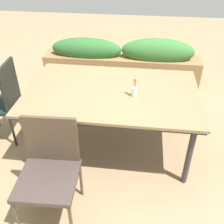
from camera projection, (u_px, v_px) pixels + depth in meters
name	position (u px, v px, depth m)	size (l,w,h in m)	color
ground_plane	(116.00, 146.00, 3.22)	(12.00, 12.00, 0.00)	#9E7F5B
dining_table	(112.00, 95.00, 2.85)	(1.85, 1.18, 0.76)	#8C704C
chair_end_left	(4.00, 98.00, 3.07)	(0.44, 0.44, 1.00)	black
chair_near_left	(49.00, 166.00, 2.24)	(0.51, 0.51, 0.93)	#443734
flower_vase	(135.00, 87.00, 2.67)	(0.05, 0.05, 0.25)	silver
planter_box	(122.00, 63.00, 4.29)	(2.51, 0.38, 0.82)	olive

